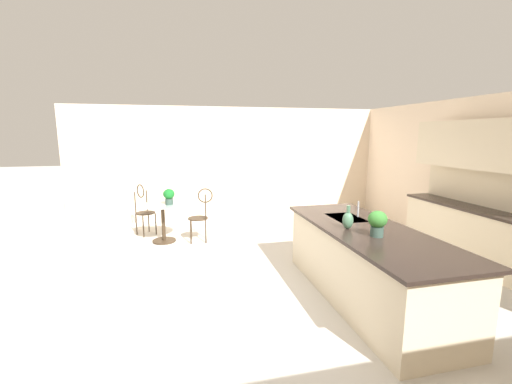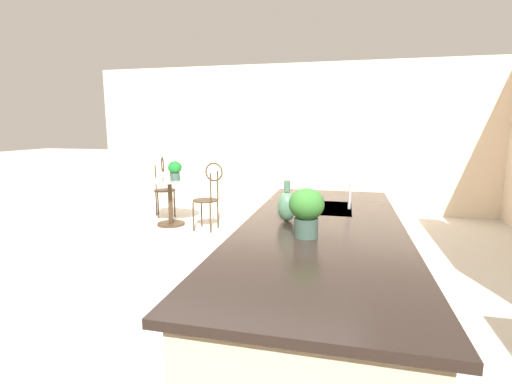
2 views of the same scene
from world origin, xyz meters
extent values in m
plane|color=beige|center=(0.00, 0.00, 0.00)|extent=(40.00, 40.00, 0.00)
cube|color=beige|center=(-4.26, 0.00, 1.35)|extent=(0.12, 7.80, 2.70)
cube|color=beige|center=(0.30, 0.85, 0.44)|extent=(2.70, 0.96, 0.88)
cube|color=#2D231E|center=(0.30, 0.85, 0.90)|extent=(2.80, 1.06, 0.04)
cube|color=#B2B5BA|center=(-0.25, 0.85, 0.91)|extent=(0.56, 0.40, 0.03)
cube|color=beige|center=(-0.40, 3.20, 0.44)|extent=(2.40, 0.60, 0.88)
cube|color=#2D231E|center=(-0.40, 3.20, 0.90)|extent=(2.44, 0.64, 0.04)
cube|color=beige|center=(-0.40, 3.36, 1.22)|extent=(2.40, 0.04, 0.60)
cube|color=beige|center=(-0.40, 3.18, 1.90)|extent=(2.40, 0.36, 0.76)
cylinder|color=#3D2D1E|center=(-2.60, -1.71, 0.01)|extent=(0.44, 0.44, 0.03)
cylinder|color=#3D2D1E|center=(-2.60, -1.71, 0.38)|extent=(0.07, 0.07, 0.69)
cylinder|color=#B2C6C1|center=(-2.60, -1.71, 0.73)|extent=(0.80, 0.80, 0.01)
cylinder|color=#3D2D1E|center=(-2.34, -1.21, 0.23)|extent=(0.03, 0.03, 0.45)
cylinder|color=#3D2D1E|center=(-2.62, -1.19, 0.23)|extent=(0.03, 0.03, 0.45)
cylinder|color=#3D2D1E|center=(-2.32, -0.93, 0.23)|extent=(0.03, 0.03, 0.45)
cylinder|color=#3D2D1E|center=(-2.60, -0.91, 0.23)|extent=(0.03, 0.03, 0.45)
cylinder|color=#3D2D1E|center=(-2.47, -1.06, 0.46)|extent=(0.41, 0.41, 0.02)
cylinder|color=#3D2D1E|center=(-2.33, -0.92, 0.68)|extent=(0.03, 0.03, 0.45)
cylinder|color=#3D2D1E|center=(-2.59, -0.90, 0.68)|extent=(0.03, 0.03, 0.45)
torus|color=#3D2D1E|center=(-2.46, -0.91, 0.90)|extent=(0.04, 0.28, 0.28)
cylinder|color=#3D2D1E|center=(-3.12, -1.89, 0.23)|extent=(0.03, 0.03, 0.45)
cylinder|color=#3D2D1E|center=(-2.96, -2.12, 0.23)|extent=(0.03, 0.03, 0.45)
cylinder|color=#3D2D1E|center=(-3.35, -2.05, 0.23)|extent=(0.03, 0.03, 0.45)
cylinder|color=#3D2D1E|center=(-3.19, -2.28, 0.23)|extent=(0.03, 0.03, 0.45)
cylinder|color=#3D2D1E|center=(-3.15, -2.09, 0.46)|extent=(0.53, 0.53, 0.02)
cylinder|color=#3D2D1E|center=(-3.35, -2.07, 0.68)|extent=(0.03, 0.03, 0.45)
cylinder|color=#3D2D1E|center=(-3.20, -2.28, 0.68)|extent=(0.03, 0.03, 0.45)
torus|color=#3D2D1E|center=(-3.28, -2.17, 0.90)|extent=(0.25, 0.18, 0.28)
cylinder|color=#B2B5BA|center=(-0.25, 1.03, 1.03)|extent=(0.02, 0.02, 0.22)
cylinder|color=#385147|center=(-2.55, -1.58, 0.80)|extent=(0.15, 0.15, 0.12)
ellipsoid|color=#1A772A|center=(-2.55, -1.58, 0.94)|extent=(0.21, 0.21, 0.19)
cylinder|color=#385147|center=(0.60, 0.77, 0.98)|extent=(0.14, 0.14, 0.11)
ellipsoid|color=#35792F|center=(0.60, 0.77, 1.12)|extent=(0.21, 0.21, 0.19)
ellipsoid|color=#4C7A5B|center=(0.25, 0.60, 1.02)|extent=(0.13, 0.13, 0.21)
cylinder|color=#4C7A5B|center=(0.25, 0.60, 1.17)|extent=(0.04, 0.04, 0.08)
camera|label=1|loc=(3.76, -1.37, 2.06)|focal=23.03mm
camera|label=2|loc=(2.76, 0.98, 1.57)|focal=26.10mm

